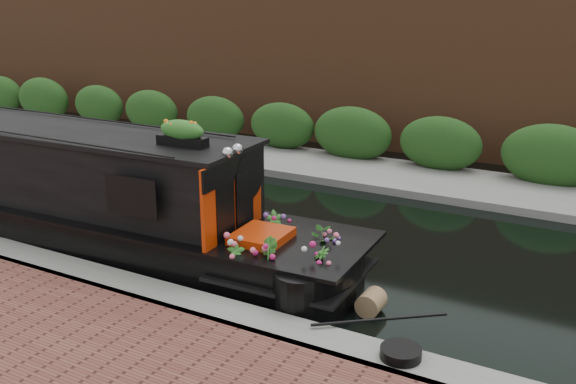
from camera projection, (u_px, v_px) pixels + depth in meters
The scene contains 8 objects.
ground at pixel (246, 225), 11.84m from camera, with size 80.00×80.00×0.00m, color black.
near_bank_coping at pixel (120, 296), 9.09m from camera, with size 40.00×0.60×0.50m, color slate.
far_bank_path at pixel (341, 172), 15.34m from camera, with size 40.00×2.40×0.34m, color slate.
far_hedge at pixel (355, 163), 16.09m from camera, with size 40.00×1.10×2.80m, color #1D4115.
far_brick_wall at pixel (386, 146), 17.84m from camera, with size 40.00×1.00×8.00m, color brown.
narrowboat at pixel (56, 195), 11.11m from camera, with size 10.87×2.36×2.55m.
rope_fender at pixel (371, 303), 8.56m from camera, with size 0.33×0.33×0.37m, color olive.
coiled_mooring_rope at pixel (401, 353), 7.10m from camera, with size 0.46×0.46×0.12m, color black.
Camera 1 is at (6.09, -9.32, 4.14)m, focal length 40.00 mm.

